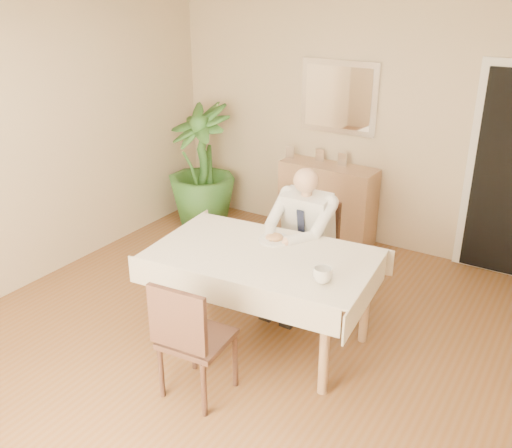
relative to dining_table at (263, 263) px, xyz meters
The scene contains 16 objects.
room 0.70m from the dining_table, 109.23° to the right, with size 5.00×5.02×2.60m.
mirror 2.39m from the dining_table, 100.49° to the left, with size 0.86×0.04×0.76m.
dining_table is the anchor object (origin of this frame).
chair_far 0.90m from the dining_table, 90.00° to the left, with size 0.46×0.46×0.89m.
chair_near 0.91m from the dining_table, 91.70° to the right, with size 0.46×0.46×0.90m.
seated_man 0.59m from the dining_table, 90.00° to the left, with size 0.48×0.72×1.24m.
plate 0.26m from the dining_table, 98.86° to the left, with size 0.26×0.26×0.02m, color white.
food 0.27m from the dining_table, 98.86° to the left, with size 0.14×0.14×0.06m, color #9C7045.
knife 0.21m from the dining_table, 89.34° to the left, with size 0.01×0.01×0.13m, color silver.
fork 0.23m from the dining_table, 113.05° to the left, with size 0.01×0.01×0.13m, color silver.
coffee_mug 0.63m from the dining_table, 16.28° to the right, with size 0.14×0.14×0.11m, color white.
sideboard 2.09m from the dining_table, 101.24° to the left, with size 1.06×0.36×0.85m, color #A97C53.
photo_frame_left 2.24m from the dining_table, 113.54° to the left, with size 0.10×0.02×0.14m, color silver.
photo_frame_center 2.20m from the dining_table, 104.75° to the left, with size 0.10×0.02×0.14m, color silver.
photo_frame_right 2.13m from the dining_table, 97.61° to the left, with size 0.10×0.02×0.14m, color silver.
potted_palm 2.49m from the dining_table, 138.02° to the left, with size 0.79×0.79×1.41m, color #2A5820.
Camera 1 is at (2.13, -3.07, 2.69)m, focal length 40.00 mm.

